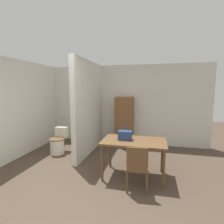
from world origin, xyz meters
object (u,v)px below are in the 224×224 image
at_px(wooden_chair, 137,166).
at_px(handbag, 125,135).
at_px(dining_table, 134,144).
at_px(toilet, 58,143).
at_px(wooden_cabinet, 124,121).

relative_size(wooden_chair, handbag, 3.11).
height_order(dining_table, toilet, dining_table).
xyz_separation_m(handbag, wooden_cabinet, (-0.34, 1.92, -0.08)).
relative_size(wooden_chair, toilet, 1.20).
height_order(wooden_chair, handbag, handbag).
relative_size(dining_table, wooden_chair, 1.52).
height_order(toilet, wooden_cabinet, wooden_cabinet).
height_order(wooden_chair, wooden_cabinet, wooden_cabinet).
bearing_deg(dining_table, wooden_chair, -76.85).
bearing_deg(handbag, toilet, 158.01).
xyz_separation_m(toilet, handbag, (1.99, -0.80, 0.56)).
bearing_deg(wooden_chair, dining_table, 97.99).
relative_size(dining_table, toilet, 1.83).
xyz_separation_m(wooden_chair, handbag, (-0.30, 0.51, 0.39)).
xyz_separation_m(dining_table, handbag, (-0.18, 0.01, 0.17)).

